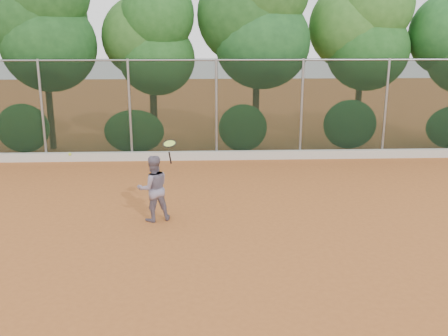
{
  "coord_description": "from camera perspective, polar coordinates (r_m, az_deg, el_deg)",
  "views": [
    {
      "loc": [
        -0.5,
        -10.33,
        4.3
      ],
      "look_at": [
        0.0,
        1.0,
        1.25
      ],
      "focal_mm": 40.0,
      "sensor_mm": 36.0,
      "label": 1
    }
  ],
  "objects": [
    {
      "name": "chainlink_fence",
      "position": [
        17.51,
        -0.88,
        7.03
      ],
      "size": [
        24.09,
        0.09,
        3.5
      ],
      "color": "black",
      "rests_on": "ground"
    },
    {
      "name": "concrete_curb",
      "position": [
        17.65,
        -0.84,
        1.45
      ],
      "size": [
        24.0,
        0.2,
        0.3
      ],
      "primitive_type": "cube",
      "color": "beige",
      "rests_on": "ground"
    },
    {
      "name": "tennis_ball_in_flight",
      "position": [
        11.34,
        -17.2,
        1.51
      ],
      "size": [
        0.07,
        0.07,
        0.07
      ],
      "color": "#BAD730",
      "rests_on": "ground"
    },
    {
      "name": "tennis_player",
      "position": [
        11.85,
        -8.08,
        -2.32
      ],
      "size": [
        0.92,
        0.82,
        1.58
      ],
      "primitive_type": "imported",
      "rotation": [
        0.0,
        0.0,
        3.47
      ],
      "color": "slate",
      "rests_on": "ground"
    },
    {
      "name": "ground",
      "position": [
        11.2,
        0.23,
        -7.52
      ],
      "size": [
        80.0,
        80.0,
        0.0
      ],
      "primitive_type": "plane",
      "color": "#A85B27",
      "rests_on": "ground"
    },
    {
      "name": "foliage_backdrop",
      "position": [
        19.31,
        -2.77,
        15.33
      ],
      "size": [
        23.7,
        3.63,
        7.55
      ],
      "color": "#3E2C18",
      "rests_on": "ground"
    },
    {
      "name": "tennis_racket",
      "position": [
        11.46,
        -6.24,
        2.61
      ],
      "size": [
        0.39,
        0.38,
        0.58
      ],
      "color": "black",
      "rests_on": "ground"
    }
  ]
}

